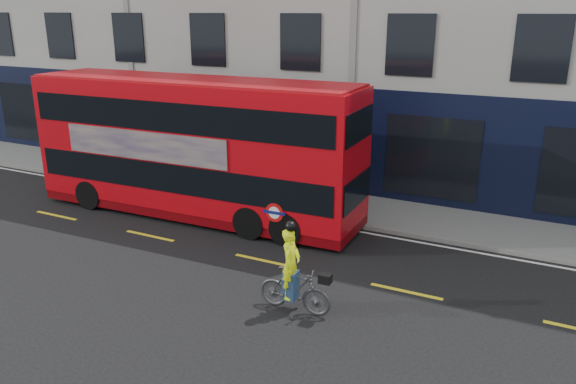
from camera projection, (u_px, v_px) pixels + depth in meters
The scene contains 7 objects.
ground at pixel (235, 283), 14.23m from camera, with size 120.00×120.00×0.00m, color black.
pavement at pixel (333, 205), 19.74m from camera, with size 60.00×3.00×0.12m, color slate.
kerb at pixel (315, 219), 18.46m from camera, with size 60.00×0.12×0.13m, color slate.
road_edge_line at pixel (312, 223), 18.23m from camera, with size 58.00×0.10×0.01m, color silver.
lane_dashes at pixel (264, 261), 15.50m from camera, with size 58.00×0.12×0.01m, color yellow, non-canonical shape.
bus at pixel (195, 147), 18.36m from camera, with size 11.34×2.87×4.54m.
cyclist at pixel (294, 282), 12.72m from camera, with size 1.78×0.61×2.19m.
Camera 1 is at (6.93, -10.87, 6.60)m, focal length 35.00 mm.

